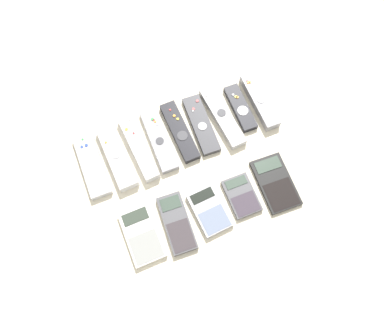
{
  "coord_description": "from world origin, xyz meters",
  "views": [
    {
      "loc": [
        -0.14,
        -0.32,
        0.97
      ],
      "look_at": [
        0.0,
        0.02,
        0.01
      ],
      "focal_mm": 35.0,
      "sensor_mm": 36.0,
      "label": 1
    }
  ],
  "objects_px": {
    "remote_1": "(117,157)",
    "calculator_2": "(209,211)",
    "remote_2": "(138,147)",
    "remote_3": "(159,140)",
    "calculator_1": "(177,223)",
    "calculator_3": "(241,196)",
    "remote_5": "(201,125)",
    "remote_7": "(240,108)",
    "remote_6": "(222,116)",
    "remote_4": "(180,131)",
    "remote_0": "(92,165)",
    "remote_8": "(260,101)",
    "calculator_4": "(275,183)",
    "calculator_0": "(142,235)"
  },
  "relations": [
    {
      "from": "remote_1",
      "to": "calculator_2",
      "type": "xyz_separation_m",
      "value": [
        0.18,
        -0.24,
        -0.01
      ]
    },
    {
      "from": "remote_2",
      "to": "remote_3",
      "type": "height_order",
      "value": "remote_2"
    },
    {
      "from": "calculator_1",
      "to": "calculator_3",
      "type": "relative_size",
      "value": 1.43
    },
    {
      "from": "remote_5",
      "to": "remote_7",
      "type": "bearing_deg",
      "value": 5.78
    },
    {
      "from": "remote_7",
      "to": "remote_2",
      "type": "bearing_deg",
      "value": -177.09
    },
    {
      "from": "calculator_1",
      "to": "remote_6",
      "type": "bearing_deg",
      "value": 49.04
    },
    {
      "from": "remote_3",
      "to": "calculator_3",
      "type": "relative_size",
      "value": 1.77
    },
    {
      "from": "remote_4",
      "to": "remote_6",
      "type": "xyz_separation_m",
      "value": [
        0.13,
        -0.0,
        0.0
      ]
    },
    {
      "from": "remote_1",
      "to": "calculator_3",
      "type": "bearing_deg",
      "value": -42.76
    },
    {
      "from": "remote_2",
      "to": "remote_7",
      "type": "distance_m",
      "value": 0.32
    },
    {
      "from": "remote_0",
      "to": "remote_4",
      "type": "relative_size",
      "value": 0.99
    },
    {
      "from": "remote_1",
      "to": "remote_4",
      "type": "bearing_deg",
      "value": 0.0
    },
    {
      "from": "remote_8",
      "to": "calculator_4",
      "type": "distance_m",
      "value": 0.25
    },
    {
      "from": "remote_0",
      "to": "remote_6",
      "type": "relative_size",
      "value": 0.92
    },
    {
      "from": "calculator_2",
      "to": "remote_5",
      "type": "bearing_deg",
      "value": 68.32
    },
    {
      "from": "remote_3",
      "to": "remote_5",
      "type": "height_order",
      "value": "remote_3"
    },
    {
      "from": "calculator_2",
      "to": "calculator_1",
      "type": "bearing_deg",
      "value": 175.05
    },
    {
      "from": "remote_8",
      "to": "calculator_3",
      "type": "distance_m",
      "value": 0.3
    },
    {
      "from": "calculator_3",
      "to": "remote_8",
      "type": "bearing_deg",
      "value": 55.46
    },
    {
      "from": "remote_7",
      "to": "calculator_4",
      "type": "xyz_separation_m",
      "value": [
        -0.01,
        -0.25,
        -0.0
      ]
    },
    {
      "from": "remote_1",
      "to": "calculator_2",
      "type": "bearing_deg",
      "value": -55.62
    },
    {
      "from": "calculator_1",
      "to": "calculator_2",
      "type": "height_order",
      "value": "same"
    },
    {
      "from": "remote_6",
      "to": "remote_8",
      "type": "height_order",
      "value": "remote_8"
    },
    {
      "from": "remote_3",
      "to": "calculator_4",
      "type": "distance_m",
      "value": 0.35
    },
    {
      "from": "remote_0",
      "to": "calculator_2",
      "type": "relative_size",
      "value": 1.48
    },
    {
      "from": "remote_6",
      "to": "remote_7",
      "type": "distance_m",
      "value": 0.06
    },
    {
      "from": "remote_5",
      "to": "calculator_1",
      "type": "distance_m",
      "value": 0.3
    },
    {
      "from": "remote_0",
      "to": "remote_8",
      "type": "relative_size",
      "value": 1.03
    },
    {
      "from": "remote_2",
      "to": "calculator_3",
      "type": "height_order",
      "value": "remote_2"
    },
    {
      "from": "remote_6",
      "to": "remote_0",
      "type": "bearing_deg",
      "value": 175.93
    },
    {
      "from": "remote_7",
      "to": "calculator_1",
      "type": "height_order",
      "value": "remote_7"
    },
    {
      "from": "calculator_3",
      "to": "calculator_4",
      "type": "height_order",
      "value": "calculator_3"
    },
    {
      "from": "remote_8",
      "to": "calculator_4",
      "type": "relative_size",
      "value": 1.16
    },
    {
      "from": "remote_7",
      "to": "calculator_0",
      "type": "distance_m",
      "value": 0.46
    },
    {
      "from": "remote_3",
      "to": "calculator_2",
      "type": "xyz_separation_m",
      "value": [
        0.05,
        -0.24,
        -0.0
      ]
    },
    {
      "from": "remote_0",
      "to": "remote_4",
      "type": "bearing_deg",
      "value": 1.15
    },
    {
      "from": "calculator_1",
      "to": "remote_4",
      "type": "bearing_deg",
      "value": 70.21
    },
    {
      "from": "remote_2",
      "to": "calculator_3",
      "type": "bearing_deg",
      "value": -52.33
    },
    {
      "from": "calculator_3",
      "to": "remote_4",
      "type": "bearing_deg",
      "value": 109.78
    },
    {
      "from": "remote_7",
      "to": "calculator_2",
      "type": "bearing_deg",
      "value": -128.17
    },
    {
      "from": "remote_5",
      "to": "calculator_0",
      "type": "xyz_separation_m",
      "value": [
        -0.27,
        -0.24,
        0.0
      ]
    },
    {
      "from": "remote_0",
      "to": "remote_6",
      "type": "xyz_separation_m",
      "value": [
        0.39,
        -0.0,
        0.0
      ]
    },
    {
      "from": "remote_8",
      "to": "calculator_0",
      "type": "bearing_deg",
      "value": -151.61
    },
    {
      "from": "remote_4",
      "to": "remote_7",
      "type": "xyz_separation_m",
      "value": [
        0.19,
        0.0,
        -0.0
      ]
    },
    {
      "from": "remote_3",
      "to": "remote_4",
      "type": "xyz_separation_m",
      "value": [
        0.06,
        0.0,
        0.0
      ]
    },
    {
      "from": "remote_1",
      "to": "remote_2",
      "type": "height_order",
      "value": "same"
    },
    {
      "from": "remote_7",
      "to": "calculator_4",
      "type": "relative_size",
      "value": 0.95
    },
    {
      "from": "remote_7",
      "to": "calculator_3",
      "type": "relative_size",
      "value": 1.36
    },
    {
      "from": "remote_0",
      "to": "calculator_2",
      "type": "xyz_separation_m",
      "value": [
        0.25,
        -0.24,
        -0.0
      ]
    },
    {
      "from": "remote_4",
      "to": "remote_1",
      "type": "bearing_deg",
      "value": -179.2
    }
  ]
}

